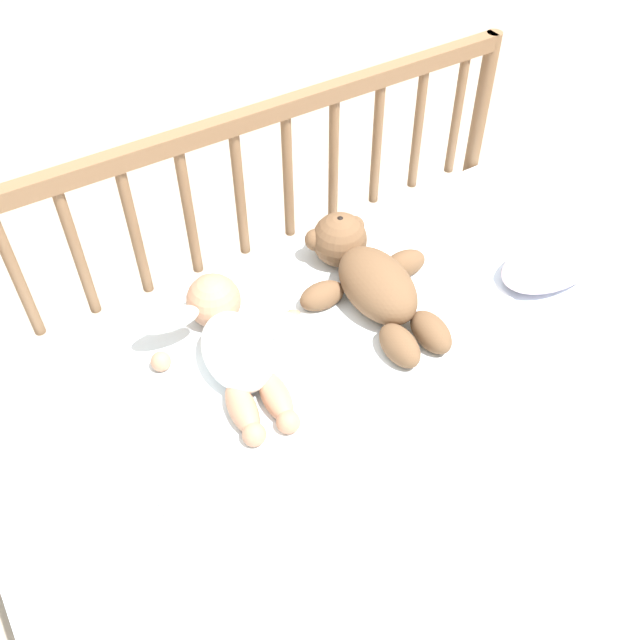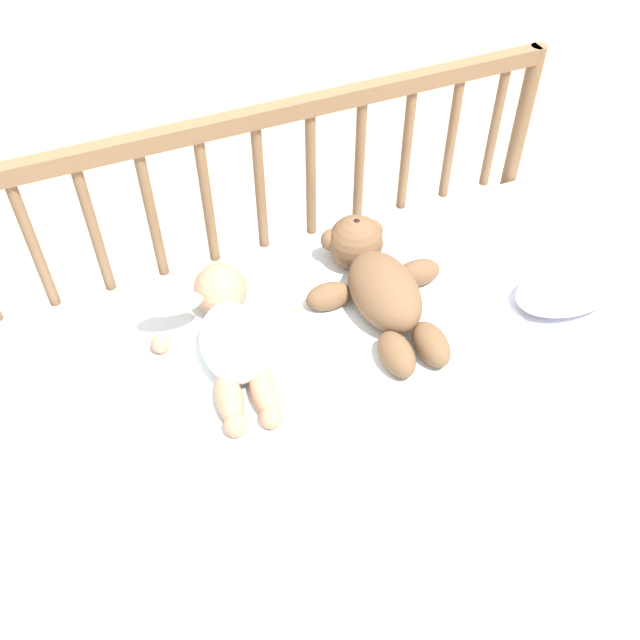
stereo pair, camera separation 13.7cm
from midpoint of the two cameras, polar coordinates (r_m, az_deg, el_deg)
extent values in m
plane|color=tan|center=(1.84, 2.32, -12.93)|extent=(12.00, 12.00, 0.00)
cube|color=silver|center=(1.61, 2.60, -8.24)|extent=(1.35, 0.61, 0.53)
cylinder|color=brown|center=(1.96, 16.35, 8.70)|extent=(0.04, 0.04, 0.87)
cube|color=brown|center=(1.43, -2.42, 15.75)|extent=(1.31, 0.03, 0.04)
cylinder|color=brown|center=(1.46, -19.45, 5.36)|extent=(0.02, 0.02, 0.30)
cylinder|color=brown|center=(1.46, -15.07, 6.68)|extent=(0.02, 0.02, 0.30)
cylinder|color=brown|center=(1.47, -10.70, 7.96)|extent=(0.02, 0.02, 0.30)
cylinder|color=brown|center=(1.49, -6.41, 9.16)|extent=(0.02, 0.02, 0.30)
cylinder|color=brown|center=(1.52, -2.22, 10.28)|extent=(0.02, 0.02, 0.30)
cylinder|color=brown|center=(1.56, 1.81, 11.30)|extent=(0.02, 0.02, 0.30)
cylinder|color=brown|center=(1.60, 5.67, 12.21)|extent=(0.02, 0.02, 0.30)
cylinder|color=brown|center=(1.66, 9.33, 13.03)|extent=(0.02, 0.02, 0.30)
cylinder|color=brown|center=(1.71, 12.77, 13.74)|extent=(0.02, 0.02, 0.30)
cylinder|color=brown|center=(1.78, 16.00, 14.37)|extent=(0.02, 0.02, 0.30)
cube|color=white|center=(1.42, 2.09, -1.11)|extent=(0.82, 0.50, 0.01)
ellipsoid|color=brown|center=(1.44, 7.90, 2.16)|extent=(0.14, 0.23, 0.11)
sphere|color=brown|center=(1.54, 5.43, 6.09)|extent=(0.12, 0.12, 0.12)
sphere|color=beige|center=(1.52, 5.52, 7.03)|extent=(0.05, 0.05, 0.05)
sphere|color=black|center=(1.50, 5.57, 7.64)|extent=(0.02, 0.02, 0.02)
sphere|color=brown|center=(1.53, 3.49, 6.27)|extent=(0.05, 0.05, 0.05)
sphere|color=brown|center=(1.57, 6.73, 7.02)|extent=(0.05, 0.05, 0.05)
ellipsoid|color=brown|center=(1.46, 3.41, 1.77)|extent=(0.10, 0.06, 0.06)
ellipsoid|color=brown|center=(1.53, 10.39, 3.59)|extent=(0.10, 0.06, 0.06)
ellipsoid|color=brown|center=(1.36, 9.01, -2.88)|extent=(0.07, 0.11, 0.06)
ellipsoid|color=brown|center=(1.39, 11.67, -2.07)|extent=(0.07, 0.11, 0.06)
ellipsoid|color=white|center=(1.35, -4.05, -1.90)|extent=(0.15, 0.21, 0.09)
sphere|color=tan|center=(1.44, -5.28, 2.28)|extent=(0.11, 0.11, 0.11)
ellipsoid|color=white|center=(1.38, -9.05, 1.14)|extent=(0.12, 0.06, 0.05)
ellipsoid|color=white|center=(1.41, -0.50, -0.28)|extent=(0.12, 0.06, 0.05)
sphere|color=tan|center=(1.40, -9.93, -2.03)|extent=(0.04, 0.04, 0.04)
sphere|color=tan|center=(1.42, 0.83, 0.17)|extent=(0.04, 0.04, 0.04)
ellipsoid|color=tan|center=(1.29, -4.27, -6.42)|extent=(0.07, 0.13, 0.05)
ellipsoid|color=tan|center=(1.30, -1.51, -5.83)|extent=(0.07, 0.13, 0.05)
sphere|color=tan|center=(1.26, -3.66, -8.60)|extent=(0.04, 0.04, 0.04)
sphere|color=tan|center=(1.27, -0.82, -7.97)|extent=(0.04, 0.04, 0.04)
ellipsoid|color=silver|center=(1.58, 21.72, 2.27)|extent=(0.25, 0.14, 0.06)
camera|label=1|loc=(0.07, -87.13, 3.07)|focal=40.00mm
camera|label=2|loc=(0.07, 92.87, -3.07)|focal=40.00mm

